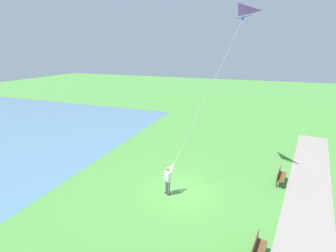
% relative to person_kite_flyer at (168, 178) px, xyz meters
% --- Properties ---
extents(ground_plane, '(120.00, 120.00, 0.00)m').
position_rel_person_kite_flyer_xyz_m(ground_plane, '(-0.60, -0.47, -1.05)').
color(ground_plane, '#4C8E3D').
extents(walkway_path, '(8.00, 31.92, 0.02)m').
position_rel_person_kite_flyer_xyz_m(walkway_path, '(-7.00, 1.53, -1.04)').
color(walkway_path, gray).
rests_on(walkway_path, ground).
extents(person_kite_flyer, '(0.54, 0.62, 1.83)m').
position_rel_person_kite_flyer_xyz_m(person_kite_flyer, '(0.00, 0.00, 0.00)').
color(person_kite_flyer, '#232328').
rests_on(person_kite_flyer, ground).
extents(flying_kite, '(3.38, 5.15, 8.81)m').
position_rel_person_kite_flyer_xyz_m(flying_kite, '(-2.71, -4.45, 9.11)').
color(flying_kite, purple).
extents(park_bench_near_walkway, '(0.70, 1.55, 0.88)m').
position_rel_person_kite_flyer_xyz_m(park_bench_near_walkway, '(-6.24, -3.69, -0.54)').
color(park_bench_near_walkway, brown).
rests_on(park_bench_near_walkway, ground).
extents(park_bench_far_walkway, '(0.70, 1.55, 0.88)m').
position_rel_person_kite_flyer_xyz_m(park_bench_far_walkway, '(-5.00, 3.20, -0.54)').
color(park_bench_far_walkway, brown).
rests_on(park_bench_far_walkway, ground).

